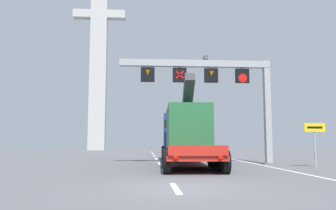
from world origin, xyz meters
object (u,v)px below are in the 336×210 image
overhead_lane_gantry (216,81)px  heavy_haul_truck_red (184,134)px  bridge_pylon_distant (99,38)px  exit_sign_yellow (315,134)px

overhead_lane_gantry → heavy_haul_truck_red: 4.20m
heavy_haul_truck_red → bridge_pylon_distant: (-10.74, 35.14, 17.46)m
overhead_lane_gantry → bridge_pylon_distant: bearing=109.6°
overhead_lane_gantry → exit_sign_yellow: bearing=-30.9°
heavy_haul_truck_red → bridge_pylon_distant: bridge_pylon_distant is taller
exit_sign_yellow → bridge_pylon_distant: size_ratio=0.07×
overhead_lane_gantry → heavy_haul_truck_red: size_ratio=0.73×
overhead_lane_gantry → bridge_pylon_distant: bridge_pylon_distant is taller
heavy_haul_truck_red → bridge_pylon_distant: size_ratio=0.37×
heavy_haul_truck_red → exit_sign_yellow: bearing=-28.5°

